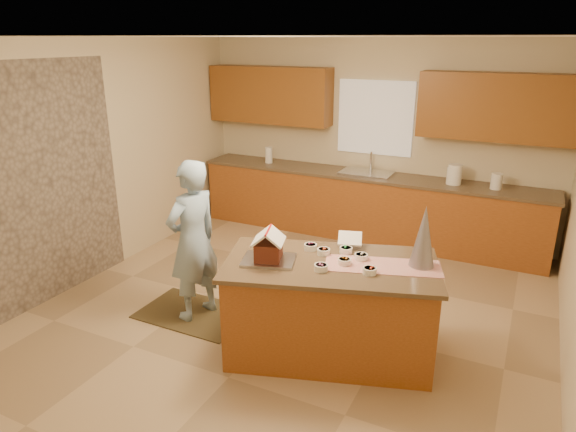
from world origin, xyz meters
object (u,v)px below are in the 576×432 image
object	(u,v)px
tinsel_tree	(424,237)
gingerbread_house	(269,248)
island_base	(330,311)
boy	(193,241)

from	to	relation	value
tinsel_tree	gingerbread_house	size ratio (longest dim) A/B	1.57
tinsel_tree	gingerbread_house	distance (m)	1.29
tinsel_tree	gingerbread_house	bearing A→B (deg)	-158.17
island_base	gingerbread_house	bearing A→B (deg)	-174.81
boy	gingerbread_house	xyz separation A→B (m)	(0.96, -0.23, 0.19)
tinsel_tree	island_base	bearing A→B (deg)	-158.80
boy	island_base	bearing A→B (deg)	104.08
island_base	tinsel_tree	bearing A→B (deg)	3.67
boy	gingerbread_house	bearing A→B (deg)	91.61
island_base	tinsel_tree	distance (m)	1.04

